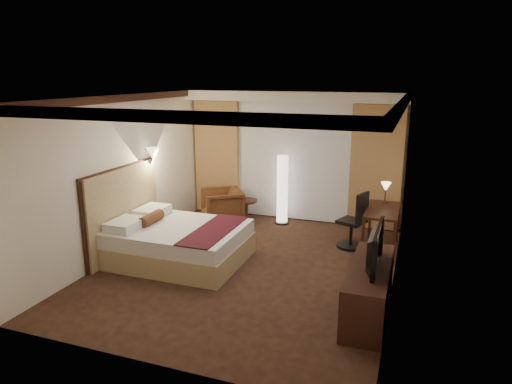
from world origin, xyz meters
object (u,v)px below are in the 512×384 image
(desk, at_px, (381,229))
(office_chair, at_px, (352,219))
(side_table, at_px, (246,212))
(bed, at_px, (180,243))
(television, at_px, (369,244))
(dresser, at_px, (369,290))
(armchair, at_px, (222,205))
(floor_lamp, at_px, (282,190))

(desk, xyz_separation_m, office_chair, (-0.51, -0.05, 0.14))
(side_table, bearing_deg, office_chair, -14.48)
(side_table, relative_size, office_chair, 0.50)
(bed, height_order, side_table, bed)
(bed, relative_size, television, 2.06)
(television, bearing_deg, office_chair, 13.54)
(side_table, relative_size, dresser, 0.31)
(side_table, distance_m, desk, 2.81)
(bed, height_order, dresser, dresser)
(desk, relative_size, dresser, 0.69)
(bed, distance_m, desk, 3.50)
(dresser, bearing_deg, television, 180.00)
(armchair, relative_size, television, 0.79)
(armchair, distance_m, television, 4.29)
(floor_lamp, bearing_deg, side_table, -156.55)
(armchair, bearing_deg, dresser, 15.18)
(television, bearing_deg, armchair, 50.26)
(floor_lamp, relative_size, desk, 1.23)
(bed, xyz_separation_m, floor_lamp, (1.03, 2.47, 0.42))
(armchair, distance_m, office_chair, 2.75)
(side_table, height_order, floor_lamp, floor_lamp)
(side_table, xyz_separation_m, floor_lamp, (0.69, 0.30, 0.46))
(bed, xyz_separation_m, desk, (3.10, 1.63, 0.07))
(dresser, xyz_separation_m, television, (-0.03, 0.00, 0.62))
(desk, bearing_deg, dresser, -88.78)
(armchair, xyz_separation_m, floor_lamp, (1.16, 0.44, 0.32))
(bed, distance_m, armchair, 2.03)
(desk, bearing_deg, armchair, 173.05)
(floor_lamp, bearing_deg, dresser, -56.38)
(dresser, bearing_deg, side_table, 134.27)
(floor_lamp, bearing_deg, office_chair, -29.58)
(side_table, distance_m, floor_lamp, 0.89)
(desk, bearing_deg, floor_lamp, 158.10)
(side_table, bearing_deg, television, -46.04)
(side_table, relative_size, television, 0.51)
(armchair, xyz_separation_m, office_chair, (2.71, -0.44, 0.12))
(floor_lamp, xyz_separation_m, desk, (2.07, -0.83, -0.35))
(armchair, bearing_deg, bed, -31.16)
(dresser, bearing_deg, desk, 91.22)
(office_chair, relative_size, television, 1.02)
(side_table, bearing_deg, desk, -10.87)
(side_table, bearing_deg, armchair, -163.84)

